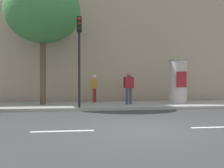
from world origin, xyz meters
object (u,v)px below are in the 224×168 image
(pedestrian_in_red_top, at_px, (129,85))
(pedestrian_near_pole, at_px, (94,86))
(traffic_light, at_px, (79,47))
(street_tree, at_px, (43,11))
(pedestrian_with_backpack, at_px, (129,85))
(poster_column, at_px, (178,80))

(pedestrian_in_red_top, bearing_deg, pedestrian_near_pole, 139.06)
(traffic_light, relative_size, street_tree, 0.64)
(traffic_light, xyz_separation_m, pedestrian_in_red_top, (2.77, 1.48, -1.92))
(traffic_light, xyz_separation_m, pedestrian_with_backpack, (3.15, 3.12, -1.92))
(poster_column, xyz_separation_m, pedestrian_in_red_top, (-3.04, -0.33, -0.33))
(pedestrian_near_pole, xyz_separation_m, pedestrian_in_red_top, (1.84, -1.60, 0.06))
(poster_column, relative_size, street_tree, 0.39)
(poster_column, height_order, street_tree, street_tree)
(street_tree, xyz_separation_m, pedestrian_with_backpack, (5.13, 1.20, -4.10))
(traffic_light, relative_size, pedestrian_near_pole, 2.64)
(traffic_light, height_order, poster_column, traffic_light)
(traffic_light, bearing_deg, street_tree, 135.88)
(traffic_light, distance_m, pedestrian_near_pole, 3.77)
(street_tree, height_order, pedestrian_in_red_top, street_tree)
(street_tree, bearing_deg, poster_column, -0.85)
(street_tree, xyz_separation_m, pedestrian_near_pole, (2.91, 1.15, -4.16))
(traffic_light, relative_size, pedestrian_in_red_top, 2.48)
(pedestrian_near_pole, bearing_deg, pedestrian_in_red_top, -40.94)
(poster_column, height_order, pedestrian_in_red_top, poster_column)
(pedestrian_in_red_top, bearing_deg, poster_column, 6.20)
(street_tree, bearing_deg, pedestrian_in_red_top, -5.35)
(pedestrian_near_pole, bearing_deg, pedestrian_with_backpack, 1.10)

